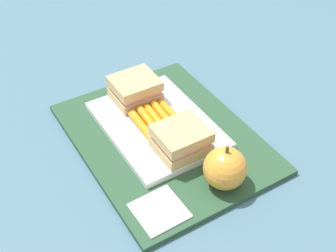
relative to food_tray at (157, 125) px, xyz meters
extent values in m
plane|color=#42667A|center=(0.03, 0.00, -0.02)|extent=(2.40, 2.40, 0.00)
cube|color=#284C33|center=(0.03, 0.00, -0.01)|extent=(0.36, 0.28, 0.01)
cube|color=white|center=(0.00, 0.00, 0.00)|extent=(0.23, 0.17, 0.01)
cube|color=tan|center=(-0.08, 0.00, 0.01)|extent=(0.07, 0.08, 0.02)
cube|color=pink|center=(-0.08, 0.00, 0.03)|extent=(0.07, 0.07, 0.01)
cube|color=tan|center=(-0.08, 0.00, 0.04)|extent=(0.07, 0.08, 0.02)
cube|color=tan|center=(0.08, 0.00, 0.01)|extent=(0.07, 0.08, 0.02)
cube|color=pink|center=(0.08, 0.00, 0.03)|extent=(0.07, 0.07, 0.01)
cube|color=tan|center=(0.08, 0.00, 0.04)|extent=(0.07, 0.08, 0.02)
cylinder|color=orange|center=(0.00, -0.03, 0.01)|extent=(0.08, 0.01, 0.02)
cylinder|color=orange|center=(0.00, -0.01, 0.01)|extent=(0.08, 0.01, 0.02)
cylinder|color=orange|center=(0.00, 0.00, 0.01)|extent=(0.08, 0.01, 0.02)
cylinder|color=orange|center=(0.00, 0.02, 0.01)|extent=(0.08, 0.01, 0.02)
cylinder|color=orange|center=(0.00, 0.03, 0.01)|extent=(0.08, 0.01, 0.01)
sphere|color=gold|center=(0.16, 0.02, 0.03)|extent=(0.07, 0.07, 0.07)
cylinder|color=brown|center=(0.16, 0.02, 0.07)|extent=(0.01, 0.00, 0.01)
cube|color=white|center=(0.16, -0.09, 0.00)|extent=(0.07, 0.07, 0.00)
camera|label=1|loc=(0.52, -0.29, 0.52)|focal=48.39mm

